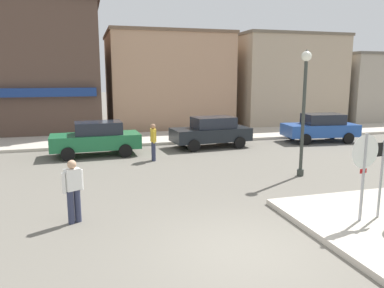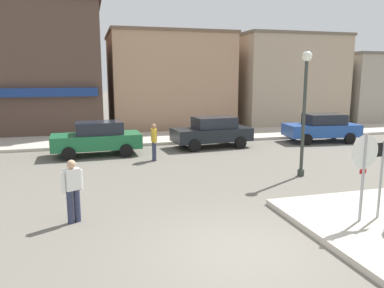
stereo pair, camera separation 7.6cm
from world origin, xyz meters
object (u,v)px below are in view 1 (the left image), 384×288
at_px(lamp_post, 304,95).
at_px(pedestrian_crossing_near, 153,141).
at_px(parked_car_third, 321,127).
at_px(pedestrian_crossing_far, 73,189).
at_px(parked_car_nearest, 96,138).
at_px(one_way_sign, 382,171).
at_px(stop_sign, 364,166).
at_px(parked_car_second, 211,132).

relative_size(lamp_post, pedestrian_crossing_near, 2.82).
distance_m(lamp_post, pedestrian_crossing_near, 6.54).
relative_size(parked_car_third, pedestrian_crossing_far, 2.59).
xyz_separation_m(parked_car_nearest, parked_car_third, (12.14, 0.34, 0.00)).
bearing_deg(parked_car_nearest, pedestrian_crossing_far, -95.58).
xyz_separation_m(parked_car_third, pedestrian_crossing_far, (-12.94, -8.53, 0.06)).
xyz_separation_m(one_way_sign, lamp_post, (0.60, 4.50, 1.63)).
height_order(stop_sign, parked_car_nearest, stop_sign).
bearing_deg(lamp_post, pedestrian_crossing_near, 140.36).
height_order(one_way_sign, pedestrian_crossing_near, one_way_sign).
bearing_deg(pedestrian_crossing_far, lamp_post, 16.99).
xyz_separation_m(parked_car_second, pedestrian_crossing_near, (-3.42, -2.31, 0.06)).
bearing_deg(stop_sign, pedestrian_crossing_near, 112.82).
distance_m(one_way_sign, parked_car_second, 10.80).
distance_m(parked_car_second, pedestrian_crossing_near, 4.13).
distance_m(lamp_post, parked_car_third, 8.21).
xyz_separation_m(stop_sign, one_way_sign, (0.59, 0.06, -0.19)).
bearing_deg(pedestrian_crossing_near, lamp_post, -39.64).
xyz_separation_m(stop_sign, parked_car_second, (-0.16, 10.82, -0.71)).
xyz_separation_m(lamp_post, parked_car_third, (5.03, 6.12, -2.15)).
bearing_deg(parked_car_nearest, pedestrian_crossing_near, -38.02).
bearing_deg(lamp_post, parked_car_second, 102.13).
bearing_deg(stop_sign, lamp_post, 75.39).
distance_m(parked_car_nearest, pedestrian_crossing_near, 2.96).
xyz_separation_m(parked_car_nearest, parked_car_second, (5.76, 0.49, 0.00)).
relative_size(lamp_post, pedestrian_crossing_far, 2.82).
height_order(parked_car_nearest, parked_car_third, same).
bearing_deg(parked_car_third, parked_car_nearest, -178.38).
distance_m(pedestrian_crossing_near, pedestrian_crossing_far, 7.10).
xyz_separation_m(stop_sign, pedestrian_crossing_far, (-6.72, 2.14, -0.65)).
xyz_separation_m(pedestrian_crossing_near, pedestrian_crossing_far, (-3.13, -6.37, 0.00)).
bearing_deg(parked_car_nearest, one_way_sign, -57.67).
height_order(lamp_post, pedestrian_crossing_near, lamp_post).
height_order(one_way_sign, parked_car_second, one_way_sign).
xyz_separation_m(one_way_sign, pedestrian_crossing_far, (-7.30, 2.08, -0.46)).
height_order(lamp_post, parked_car_second, lamp_post).
height_order(parked_car_second, pedestrian_crossing_far, pedestrian_crossing_far).
xyz_separation_m(parked_car_third, pedestrian_crossing_near, (-9.80, -2.17, 0.06)).
bearing_deg(pedestrian_crossing_far, pedestrian_crossing_near, 63.80).
bearing_deg(pedestrian_crossing_far, one_way_sign, -15.91).
xyz_separation_m(lamp_post, parked_car_second, (-1.35, 6.26, -2.15)).
height_order(stop_sign, parked_car_second, stop_sign).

